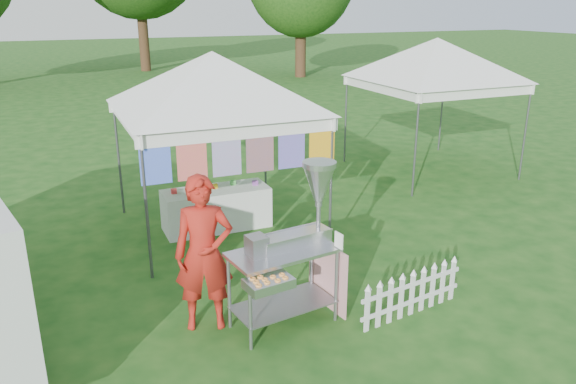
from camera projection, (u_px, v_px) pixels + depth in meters
name	position (u px, v px, depth m)	size (l,w,h in m)	color
ground	(304.00, 330.00, 6.73)	(120.00, 120.00, 0.00)	#164714
canopy_main	(212.00, 52.00, 8.81)	(4.24, 4.24, 3.45)	#59595E
canopy_right	(438.00, 38.00, 12.18)	(4.24, 4.24, 3.45)	#59595E
donut_cart	(299.00, 233.00, 6.59)	(1.42, 1.14, 1.96)	gray
vendor	(204.00, 254.00, 6.53)	(0.69, 0.45, 1.89)	#A81E14
picket_fence	(412.00, 294.00, 6.97)	(1.60, 0.28, 0.56)	silver
display_table	(216.00, 209.00, 9.67)	(1.80, 0.70, 0.70)	white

